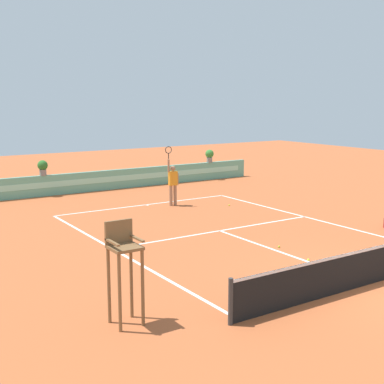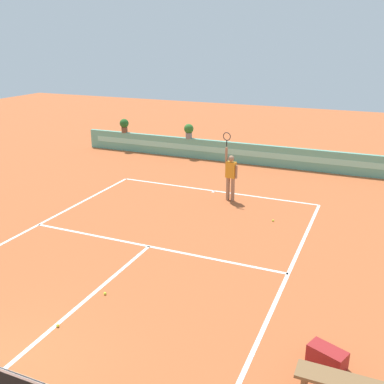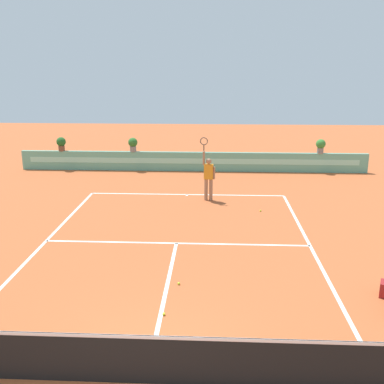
% 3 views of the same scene
% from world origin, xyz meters
% --- Properties ---
extents(ground_plane, '(60.00, 60.00, 0.00)m').
position_xyz_m(ground_plane, '(0.00, 6.00, 0.00)').
color(ground_plane, '#B2562D').
extents(court_lines, '(8.32, 11.94, 0.01)m').
position_xyz_m(court_lines, '(0.00, 6.72, 0.00)').
color(court_lines, white).
rests_on(court_lines, ground).
extents(net, '(8.92, 0.10, 1.00)m').
position_xyz_m(net, '(0.00, 0.00, 0.51)').
color(net, '#333333').
rests_on(net, ground).
extents(back_wall_barrier, '(18.00, 0.21, 1.00)m').
position_xyz_m(back_wall_barrier, '(0.00, 16.39, 0.50)').
color(back_wall_barrier, '#60A88E').
rests_on(back_wall_barrier, ground).
extents(umpire_chair, '(0.60, 0.60, 2.14)m').
position_xyz_m(umpire_chair, '(-6.17, 1.26, 1.34)').
color(umpire_chair, brown).
rests_on(umpire_chair, ground).
extents(tennis_player, '(0.62, 0.26, 2.58)m').
position_xyz_m(tennis_player, '(0.92, 11.12, 1.05)').
color(tennis_player, '#9E7051').
rests_on(tennis_player, ground).
extents(tennis_ball_near_baseline, '(0.07, 0.07, 0.07)m').
position_xyz_m(tennis_ball_near_baseline, '(0.07, 2.21, 0.03)').
color(tennis_ball_near_baseline, '#CCE033').
rests_on(tennis_ball_near_baseline, ground).
extents(tennis_ball_mid_court, '(0.07, 0.07, 0.07)m').
position_xyz_m(tennis_ball_mid_court, '(2.92, 9.71, 0.03)').
color(tennis_ball_mid_court, '#CCE033').
rests_on(tennis_ball_mid_court, ground).
extents(tennis_ball_by_sideline, '(0.07, 0.07, 0.07)m').
position_xyz_m(tennis_ball_by_sideline, '(0.29, 3.67, 0.03)').
color(tennis_ball_by_sideline, '#CCE033').
rests_on(tennis_ball_by_sideline, ground).
extents(potted_plant_far_right, '(0.48, 0.48, 0.72)m').
position_xyz_m(potted_plant_far_right, '(6.55, 16.39, 1.41)').
color(potted_plant_far_right, gray).
rests_on(potted_plant_far_right, back_wall_barrier).
extents(potted_plant_left, '(0.48, 0.48, 0.72)m').
position_xyz_m(potted_plant_left, '(-3.08, 16.39, 1.41)').
color(potted_plant_left, gray).
rests_on(potted_plant_left, back_wall_barrier).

